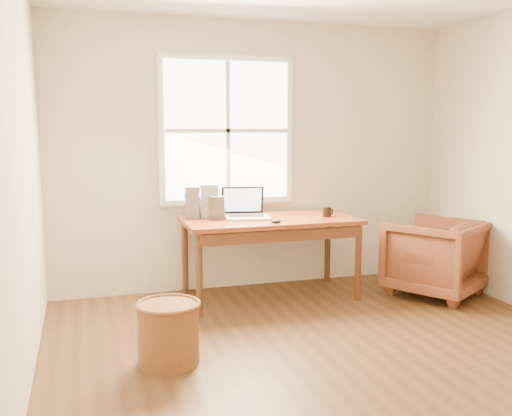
{
  "coord_description": "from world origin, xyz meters",
  "views": [
    {
      "loc": [
        -1.65,
        -3.14,
        1.58
      ],
      "look_at": [
        -0.18,
        1.65,
        0.87
      ],
      "focal_mm": 40.0,
      "sensor_mm": 36.0,
      "label": 1
    }
  ],
  "objects_px": {
    "armchair": "(435,257)",
    "cd_stack_a": "(210,201)",
    "desk": "(270,220)",
    "laptop": "(247,203)",
    "wicker_stool": "(169,334)",
    "coffee_mug": "(327,212)"
  },
  "relations": [
    {
      "from": "armchair",
      "to": "cd_stack_a",
      "type": "distance_m",
      "value": 2.19
    },
    {
      "from": "desk",
      "to": "laptop",
      "type": "relative_size",
      "value": 3.97
    },
    {
      "from": "armchair",
      "to": "laptop",
      "type": "bearing_deg",
      "value": -45.01
    },
    {
      "from": "wicker_stool",
      "to": "cd_stack_a",
      "type": "xyz_separation_m",
      "value": [
        0.62,
        1.46,
        0.7
      ]
    },
    {
      "from": "laptop",
      "to": "cd_stack_a",
      "type": "xyz_separation_m",
      "value": [
        -0.31,
        0.19,
        0.01
      ]
    },
    {
      "from": "desk",
      "to": "wicker_stool",
      "type": "distance_m",
      "value": 1.77
    },
    {
      "from": "armchair",
      "to": "coffee_mug",
      "type": "bearing_deg",
      "value": -49.51
    },
    {
      "from": "armchair",
      "to": "wicker_stool",
      "type": "distance_m",
      "value": 2.79
    },
    {
      "from": "desk",
      "to": "cd_stack_a",
      "type": "distance_m",
      "value": 0.59
    },
    {
      "from": "laptop",
      "to": "coffee_mug",
      "type": "distance_m",
      "value": 0.76
    },
    {
      "from": "desk",
      "to": "laptop",
      "type": "height_order",
      "value": "laptop"
    },
    {
      "from": "coffee_mug",
      "to": "cd_stack_a",
      "type": "bearing_deg",
      "value": 167.39
    },
    {
      "from": "wicker_stool",
      "to": "coffee_mug",
      "type": "xyz_separation_m",
      "value": [
        1.67,
        1.17,
        0.59
      ]
    },
    {
      "from": "desk",
      "to": "wicker_stool",
      "type": "relative_size",
      "value": 3.9
    },
    {
      "from": "armchair",
      "to": "laptop",
      "type": "relative_size",
      "value": 1.99
    },
    {
      "from": "armchair",
      "to": "laptop",
      "type": "distance_m",
      "value": 1.85
    },
    {
      "from": "wicker_stool",
      "to": "laptop",
      "type": "height_order",
      "value": "laptop"
    },
    {
      "from": "laptop",
      "to": "coffee_mug",
      "type": "relative_size",
      "value": 4.35
    },
    {
      "from": "wicker_stool",
      "to": "cd_stack_a",
      "type": "relative_size",
      "value": 1.31
    },
    {
      "from": "desk",
      "to": "armchair",
      "type": "xyz_separation_m",
      "value": [
        1.51,
        -0.39,
        -0.37
      ]
    },
    {
      "from": "armchair",
      "to": "wicker_stool",
      "type": "height_order",
      "value": "armchair"
    },
    {
      "from": "wicker_stool",
      "to": "cd_stack_a",
      "type": "height_order",
      "value": "cd_stack_a"
    }
  ]
}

